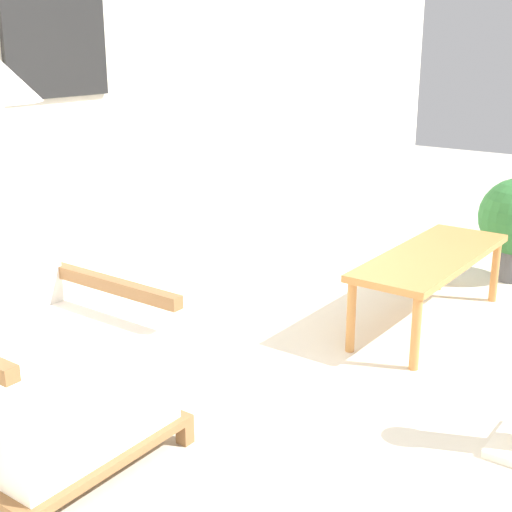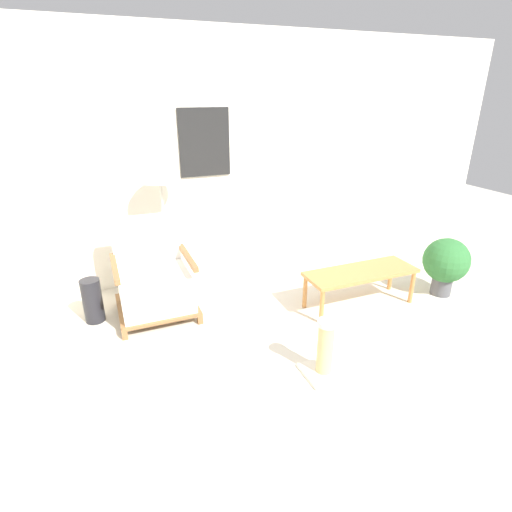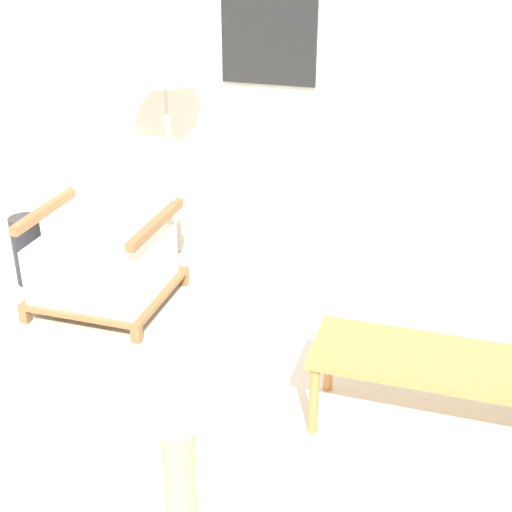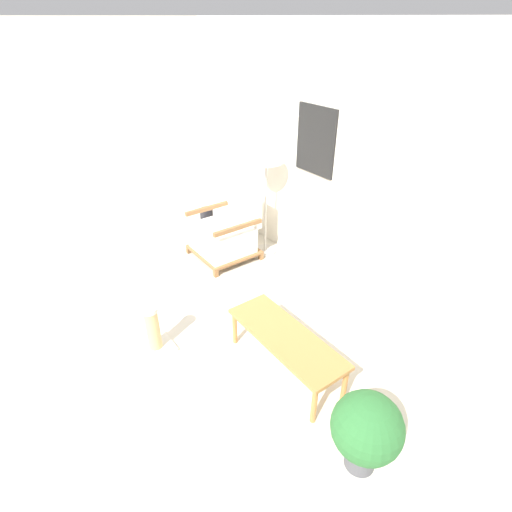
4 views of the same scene
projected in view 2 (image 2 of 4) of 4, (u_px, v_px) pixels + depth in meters
ground_plane at (312, 406)px, 2.84m from camera, size 14.00×14.00×0.00m
wall_back at (208, 160)px, 4.45m from camera, size 8.00×0.09×2.70m
armchair at (154, 283)px, 3.92m from camera, size 0.75×0.73×0.93m
floor_lamp at (160, 179)px, 4.04m from camera, size 0.42×0.42×1.44m
coffee_table at (361, 275)px, 4.04m from camera, size 1.16×0.41×0.39m
vase at (92, 301)px, 3.81m from camera, size 0.18×0.18×0.44m
potted_plant at (446, 262)px, 4.26m from camera, size 0.48×0.48×0.64m
scratching_post at (325, 353)px, 3.09m from camera, size 0.31×0.31×0.49m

